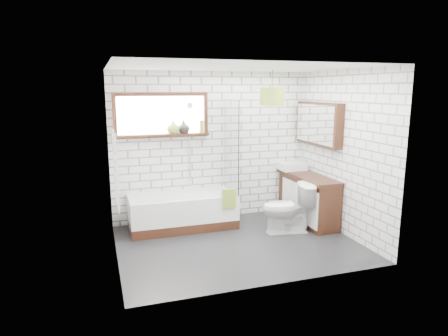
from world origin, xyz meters
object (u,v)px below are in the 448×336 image
object	(u,v)px
basin	(292,166)
toilet	(287,208)
vanity	(308,198)
bathtub	(183,211)
pendant	(272,96)

from	to	relation	value
basin	toilet	bearing A→B (deg)	-120.55
vanity	toilet	size ratio (longest dim) A/B	1.78
bathtub	pendant	xyz separation A→B (m)	(1.36, -0.39, 1.83)
vanity	toilet	xyz separation A→B (m)	(-0.58, -0.38, -0.01)
pendant	basin	bearing A→B (deg)	39.38
toilet	pendant	xyz separation A→B (m)	(-0.15, 0.33, 1.71)
toilet	vanity	bearing A→B (deg)	134.41
vanity	basin	size ratio (longest dim) A/B	3.20
bathtub	vanity	size ratio (longest dim) A/B	1.21
bathtub	vanity	xyz separation A→B (m)	(2.09, -0.33, 0.13)
basin	pendant	world-z (taller)	pendant
toilet	basin	bearing A→B (deg)	160.38
basin	toilet	world-z (taller)	basin
bathtub	toilet	xyz separation A→B (m)	(1.51, -0.72, 0.12)
toilet	pendant	size ratio (longest dim) A/B	2.12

